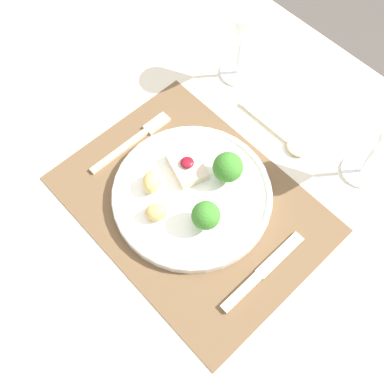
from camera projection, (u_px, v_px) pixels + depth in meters
The scene contains 9 objects.
ground_plane at pixel (192, 300), 1.47m from camera, with size 8.00×8.00×0.00m, color #4C4742.
dining_table at pixel (192, 222), 0.90m from camera, with size 1.44×1.01×0.73m.
placemat at pixel (192, 204), 0.82m from camera, with size 0.47×0.35×0.00m, color brown.
dinner_plate at pixel (193, 193), 0.81m from camera, with size 0.29×0.29×0.08m.
fork at pixel (136, 139), 0.88m from camera, with size 0.02×0.19×0.01m.
knife at pixel (258, 276), 0.75m from camera, with size 0.02×0.19×0.01m.
spoon at pixel (287, 140), 0.88m from camera, with size 0.17×0.04×0.01m.
wine_glass_near at pixel (383, 137), 0.75m from camera, with size 0.08×0.08×0.17m.
wine_glass_far at pixel (242, 31), 0.85m from camera, with size 0.08×0.08×0.17m.
Camera 1 is at (0.26, -0.24, 1.47)m, focal length 42.00 mm.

